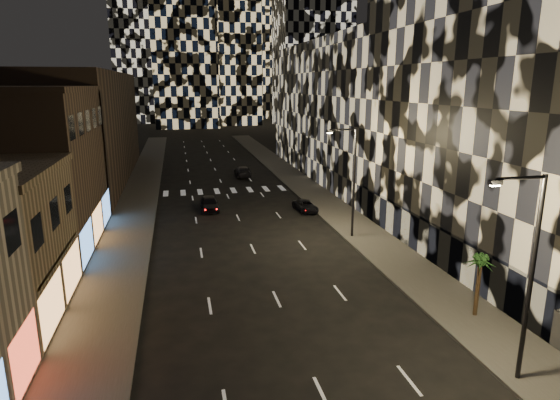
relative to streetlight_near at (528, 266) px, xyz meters
name	(u,v)px	position (x,y,z in m)	size (l,w,h in m)	color
sidewalk_left	(139,194)	(-18.35, 40.00, -5.28)	(4.00, 120.00, 0.15)	#47443F
sidewalk_right	(305,186)	(1.65, 40.00, -5.28)	(4.00, 120.00, 0.15)	#47443F
curb_left	(158,193)	(-16.25, 40.00, -5.28)	(0.20, 120.00, 0.15)	#4C4C47
curb_right	(289,187)	(-0.45, 40.00, -5.28)	(0.20, 120.00, 0.15)	#4C4C47
retail_brown	(24,172)	(-25.35, 23.50, 0.65)	(10.00, 15.00, 12.00)	#4E3A2C
retail_filler_left	(85,128)	(-25.35, 50.00, 1.65)	(10.00, 40.00, 14.00)	#4E3A2C
midrise_right	(533,106)	(11.65, 14.50, 5.65)	(16.00, 25.00, 22.00)	#232326
midrise_base	(427,238)	(3.95, 14.50, -3.85)	(0.60, 25.00, 3.00)	#383838
midrise_filler_right	(362,110)	(11.65, 47.00, 3.65)	(16.00, 40.00, 18.00)	#232326
streetlight_near	(528,266)	(0.00, 0.00, 0.00)	(2.55, 0.25, 9.00)	black
streetlight_far	(351,175)	(0.00, 20.00, 0.00)	(2.55, 0.25, 9.00)	black
car_dark_midlane	(209,203)	(-10.84, 31.29, -4.62)	(1.73, 4.31, 1.47)	black
car_dark_oncoming	(243,171)	(-5.04, 48.43, -4.64)	(1.99, 4.89, 1.42)	black
car_dark_rightlane	(305,206)	(-1.35, 28.91, -4.81)	(1.80, 3.91, 1.09)	black
palm_tree	(480,265)	(1.91, 5.46, -2.28)	(1.77, 1.81, 3.54)	#47331E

